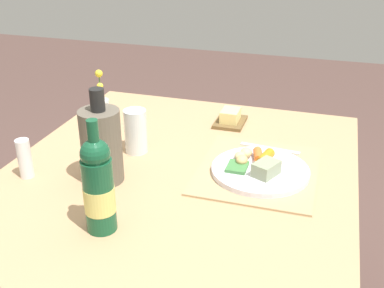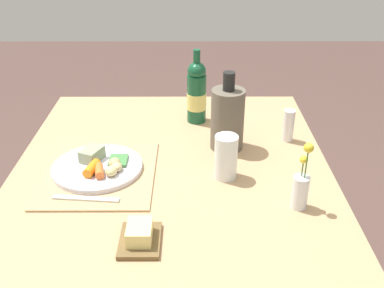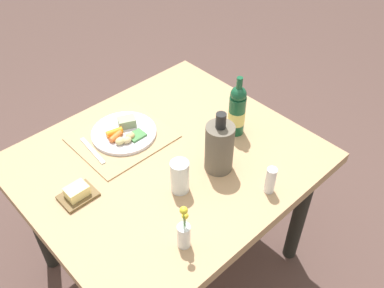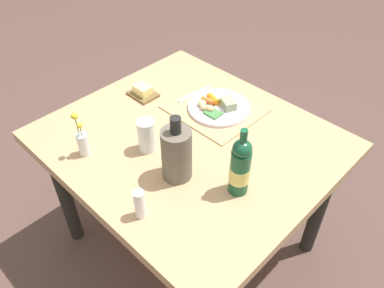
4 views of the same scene
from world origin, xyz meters
name	(u,v)px [view 1 (image 1 of 4)]	position (x,y,z in m)	size (l,w,h in m)	color
dining_table	(179,197)	(0.00, 0.00, 0.63)	(1.11, 0.99, 0.72)	tan
placemat	(258,170)	(0.06, -0.22, 0.73)	(0.38, 0.33, 0.01)	tan
dinner_plate	(259,168)	(0.04, -0.22, 0.74)	(0.28, 0.28, 0.05)	silver
knife	(270,149)	(0.20, -0.23, 0.73)	(0.02, 0.19, 0.01)	silver
salt_shaker	(25,159)	(-0.16, 0.39, 0.78)	(0.04, 0.04, 0.11)	white
flower_vase	(103,108)	(0.23, 0.35, 0.79)	(0.04, 0.04, 0.20)	silver
butter_dish	(230,118)	(0.37, -0.06, 0.74)	(0.13, 0.10, 0.05)	brown
water_tumbler	(136,134)	(0.07, 0.16, 0.78)	(0.07, 0.07, 0.14)	silver
wine_bottle	(98,187)	(-0.32, 0.08, 0.84)	(0.07, 0.07, 0.28)	#164F30
cooler_bottle	(101,145)	(-0.11, 0.18, 0.83)	(0.11, 0.11, 0.27)	#60574A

